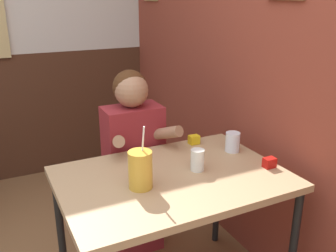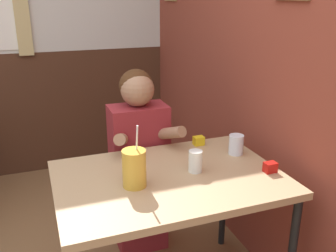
% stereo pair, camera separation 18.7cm
% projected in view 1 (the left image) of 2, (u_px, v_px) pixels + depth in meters
% --- Properties ---
extents(brick_wall_right, '(0.08, 4.24, 2.70)m').
position_uv_depth(brick_wall_right, '(205.00, 28.00, 2.54)').
color(brick_wall_right, brown).
rests_on(brick_wall_right, ground_plane).
extents(main_table, '(1.07, 0.75, 0.75)m').
position_uv_depth(main_table, '(173.00, 188.00, 1.82)').
color(main_table, tan).
rests_on(main_table, ground_plane).
extents(person_seated, '(0.42, 0.40, 1.17)m').
position_uv_depth(person_seated, '(134.00, 162.00, 2.26)').
color(person_seated, maroon).
rests_on(person_seated, ground_plane).
extents(cocktail_pitcher, '(0.11, 0.11, 0.29)m').
position_uv_depth(cocktail_pitcher, '(140.00, 170.00, 1.65)').
color(cocktail_pitcher, gold).
rests_on(cocktail_pitcher, main_table).
extents(glass_near_pitcher, '(0.08, 0.08, 0.11)m').
position_uv_depth(glass_near_pitcher, '(233.00, 142.00, 2.06)').
color(glass_near_pitcher, silver).
rests_on(glass_near_pitcher, main_table).
extents(glass_center, '(0.07, 0.07, 0.11)m').
position_uv_depth(glass_center, '(197.00, 160.00, 1.83)').
color(glass_center, silver).
rests_on(glass_center, main_table).
extents(condiment_ketchup, '(0.06, 0.04, 0.05)m').
position_uv_depth(condiment_ketchup, '(269.00, 163.00, 1.87)').
color(condiment_ketchup, '#B7140F').
rests_on(condiment_ketchup, main_table).
extents(condiment_mustard, '(0.06, 0.04, 0.05)m').
position_uv_depth(condiment_mustard, '(194.00, 140.00, 2.17)').
color(condiment_mustard, yellow).
rests_on(condiment_mustard, main_table).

